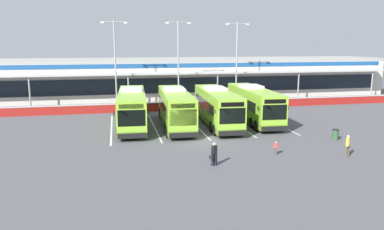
{
  "coord_description": "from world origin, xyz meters",
  "views": [
    {
      "loc": [
        -7.74,
        -29.48,
        8.07
      ],
      "look_at": [
        -0.92,
        3.0,
        1.6
      ],
      "focal_mm": 33.74,
      "sensor_mm": 36.0,
      "label": 1
    }
  ],
  "objects_px": {
    "coach_bus_leftmost": "(132,109)",
    "pedestrian_in_dark_coat": "(348,145)",
    "coach_bus_left_centre": "(175,108)",
    "coach_bus_centre": "(217,107)",
    "coach_bus_right_centre": "(253,105)",
    "lamp_post_centre": "(178,59)",
    "litter_bin": "(335,135)",
    "lamp_post_east": "(237,58)",
    "pedestrian_child": "(276,148)",
    "lamp_post_west": "(115,59)",
    "pedestrian_with_handbag": "(214,153)"
  },
  "relations": [
    {
      "from": "coach_bus_leftmost",
      "to": "pedestrian_in_dark_coat",
      "type": "height_order",
      "value": "coach_bus_leftmost"
    },
    {
      "from": "coach_bus_left_centre",
      "to": "coach_bus_centre",
      "type": "xyz_separation_m",
      "value": [
        4.27,
        -0.18,
        0.0
      ]
    },
    {
      "from": "coach_bus_centre",
      "to": "coach_bus_right_centre",
      "type": "bearing_deg",
      "value": 11.05
    },
    {
      "from": "coach_bus_centre",
      "to": "lamp_post_centre",
      "type": "xyz_separation_m",
      "value": [
        -2.12,
        10.71,
        4.5
      ]
    },
    {
      "from": "lamp_post_centre",
      "to": "coach_bus_centre",
      "type": "bearing_deg",
      "value": -78.79
    },
    {
      "from": "litter_bin",
      "to": "lamp_post_east",
      "type": "bearing_deg",
      "value": 96.78
    },
    {
      "from": "pedestrian_child",
      "to": "litter_bin",
      "type": "distance_m",
      "value": 7.48
    },
    {
      "from": "coach_bus_leftmost",
      "to": "litter_bin",
      "type": "bearing_deg",
      "value": -27.76
    },
    {
      "from": "pedestrian_child",
      "to": "litter_bin",
      "type": "bearing_deg",
      "value": 22.99
    },
    {
      "from": "pedestrian_child",
      "to": "lamp_post_west",
      "type": "xyz_separation_m",
      "value": [
        -11.49,
        22.41,
        5.75
      ]
    },
    {
      "from": "coach_bus_right_centre",
      "to": "pedestrian_child",
      "type": "distance_m",
      "value": 12.23
    },
    {
      "from": "lamp_post_west",
      "to": "litter_bin",
      "type": "relative_size",
      "value": 11.83
    },
    {
      "from": "coach_bus_left_centre",
      "to": "pedestrian_in_dark_coat",
      "type": "height_order",
      "value": "coach_bus_left_centre"
    },
    {
      "from": "lamp_post_centre",
      "to": "coach_bus_left_centre",
      "type": "bearing_deg",
      "value": -101.54
    },
    {
      "from": "lamp_post_centre",
      "to": "coach_bus_leftmost",
      "type": "bearing_deg",
      "value": -123.0
    },
    {
      "from": "pedestrian_with_handbag",
      "to": "pedestrian_in_dark_coat",
      "type": "xyz_separation_m",
      "value": [
        10.09,
        -0.07,
        0.02
      ]
    },
    {
      "from": "coach_bus_centre",
      "to": "litter_bin",
      "type": "xyz_separation_m",
      "value": [
        8.37,
        -8.08,
        -1.32
      ]
    },
    {
      "from": "coach_bus_centre",
      "to": "pedestrian_child",
      "type": "height_order",
      "value": "coach_bus_centre"
    },
    {
      "from": "lamp_post_east",
      "to": "coach_bus_right_centre",
      "type": "bearing_deg",
      "value": -99.0
    },
    {
      "from": "lamp_post_centre",
      "to": "litter_bin",
      "type": "distance_m",
      "value": 22.29
    },
    {
      "from": "coach_bus_right_centre",
      "to": "lamp_post_west",
      "type": "height_order",
      "value": "lamp_post_west"
    },
    {
      "from": "lamp_post_west",
      "to": "coach_bus_centre",
      "type": "bearing_deg",
      "value": -48.74
    },
    {
      "from": "lamp_post_centre",
      "to": "litter_bin",
      "type": "relative_size",
      "value": 11.83
    },
    {
      "from": "coach_bus_right_centre",
      "to": "lamp_post_east",
      "type": "relative_size",
      "value": 1.11
    },
    {
      "from": "coach_bus_left_centre",
      "to": "lamp_post_east",
      "type": "height_order",
      "value": "lamp_post_east"
    },
    {
      "from": "coach_bus_centre",
      "to": "lamp_post_west",
      "type": "relative_size",
      "value": 1.11
    },
    {
      "from": "pedestrian_with_handbag",
      "to": "lamp_post_east",
      "type": "distance_m",
      "value": 26.6
    },
    {
      "from": "lamp_post_centre",
      "to": "litter_bin",
      "type": "xyz_separation_m",
      "value": [
        10.49,
        -18.79,
        -5.82
      ]
    },
    {
      "from": "coach_bus_leftmost",
      "to": "lamp_post_centre",
      "type": "height_order",
      "value": "lamp_post_centre"
    },
    {
      "from": "lamp_post_west",
      "to": "lamp_post_east",
      "type": "xyz_separation_m",
      "value": [
        16.02,
        0.29,
        0.0
      ]
    },
    {
      "from": "coach_bus_left_centre",
      "to": "pedestrian_with_handbag",
      "type": "height_order",
      "value": "coach_bus_left_centre"
    },
    {
      "from": "coach_bus_centre",
      "to": "coach_bus_right_centre",
      "type": "height_order",
      "value": "same"
    },
    {
      "from": "lamp_post_centre",
      "to": "coach_bus_right_centre",
      "type": "bearing_deg",
      "value": -56.96
    },
    {
      "from": "coach_bus_leftmost",
      "to": "pedestrian_in_dark_coat",
      "type": "bearing_deg",
      "value": -41.82
    },
    {
      "from": "pedestrian_with_handbag",
      "to": "lamp_post_west",
      "type": "height_order",
      "value": "lamp_post_west"
    },
    {
      "from": "lamp_post_west",
      "to": "litter_bin",
      "type": "height_order",
      "value": "lamp_post_west"
    },
    {
      "from": "coach_bus_left_centre",
      "to": "pedestrian_with_handbag",
      "type": "xyz_separation_m",
      "value": [
        0.58,
        -12.65,
        -0.93
      ]
    },
    {
      "from": "coach_bus_left_centre",
      "to": "pedestrian_in_dark_coat",
      "type": "relative_size",
      "value": 7.57
    },
    {
      "from": "pedestrian_in_dark_coat",
      "to": "lamp_post_east",
      "type": "bearing_deg",
      "value": 90.9
    },
    {
      "from": "coach_bus_leftmost",
      "to": "coach_bus_centre",
      "type": "height_order",
      "value": "same"
    },
    {
      "from": "coach_bus_leftmost",
      "to": "lamp_post_east",
      "type": "distance_m",
      "value": 18.72
    },
    {
      "from": "coach_bus_centre",
      "to": "litter_bin",
      "type": "height_order",
      "value": "coach_bus_centre"
    },
    {
      "from": "pedestrian_in_dark_coat",
      "to": "coach_bus_centre",
      "type": "bearing_deg",
      "value": 117.01
    },
    {
      "from": "coach_bus_left_centre",
      "to": "pedestrian_child",
      "type": "height_order",
      "value": "coach_bus_left_centre"
    },
    {
      "from": "coach_bus_centre",
      "to": "lamp_post_west",
      "type": "distance_m",
      "value": 15.83
    },
    {
      "from": "pedestrian_with_handbag",
      "to": "coach_bus_left_centre",
      "type": "bearing_deg",
      "value": 92.6
    },
    {
      "from": "coach_bus_centre",
      "to": "pedestrian_child",
      "type": "xyz_separation_m",
      "value": [
        1.48,
        -11.0,
        -1.24
      ]
    },
    {
      "from": "coach_bus_leftmost",
      "to": "coach_bus_left_centre",
      "type": "distance_m",
      "value": 4.32
    },
    {
      "from": "lamp_post_centre",
      "to": "lamp_post_east",
      "type": "xyz_separation_m",
      "value": [
        8.14,
        0.98,
        0.0
      ]
    },
    {
      "from": "lamp_post_east",
      "to": "lamp_post_centre",
      "type": "bearing_deg",
      "value": -173.1
    }
  ]
}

